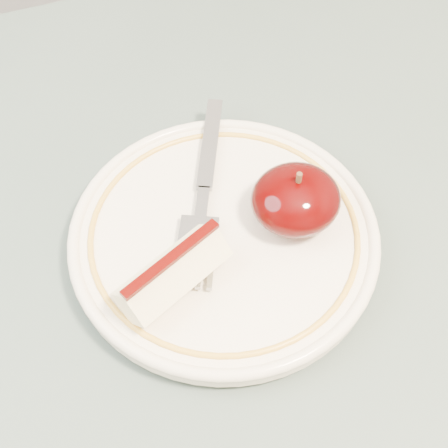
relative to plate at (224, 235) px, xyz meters
name	(u,v)px	position (x,y,z in m)	size (l,w,h in m)	color
plate	(224,235)	(0.00, 0.00, 0.00)	(0.22, 0.22, 0.02)	#F0E4C9
apple_half	(296,199)	(0.05, 0.00, 0.02)	(0.06, 0.06, 0.05)	black
apple_wedge	(173,273)	(-0.05, -0.03, 0.02)	(0.08, 0.06, 0.04)	beige
fork	(204,190)	(0.00, 0.04, 0.01)	(0.09, 0.17, 0.00)	gray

